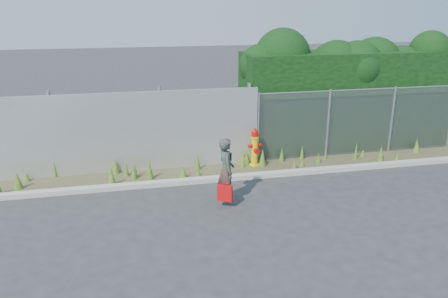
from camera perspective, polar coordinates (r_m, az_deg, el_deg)
name	(u,v)px	position (r m, az deg, el deg)	size (l,w,h in m)	color
ground	(250,210)	(9.90, 3.46, -7.90)	(80.00, 80.00, 0.00)	#323235
curb	(232,177)	(11.47, 1.04, -3.74)	(16.00, 0.22, 0.12)	#AAA799
weed_strip	(209,167)	(11.95, -2.01, -2.40)	(16.00, 1.32, 0.55)	#484329
corrugated_fence	(103,134)	(12.02, -15.55, 1.88)	(8.50, 0.21, 2.30)	#B6B8BD
chainlink_fence	(360,121)	(13.76, 17.38, 3.46)	(6.50, 0.07, 2.05)	gray
hedge	(350,84)	(14.50, 16.10, 8.21)	(7.42, 1.97, 3.72)	black
fire_hydrant	(255,148)	(12.27, 4.03, 0.13)	(0.38, 0.34, 1.12)	yellow
woman	(226,171)	(9.94, 0.29, -2.84)	(0.57, 0.37, 1.56)	#0F6454
red_tote_bag	(225,193)	(9.83, 0.12, -5.79)	(0.33, 0.12, 0.44)	red
black_shoulder_bag	(226,157)	(10.07, 0.33, -1.01)	(0.24, 0.10, 0.18)	black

